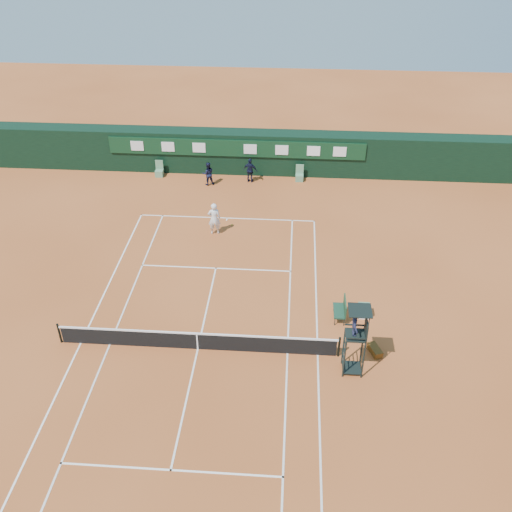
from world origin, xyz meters
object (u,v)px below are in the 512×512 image
at_px(player_bench, 342,309).
at_px(cooler, 364,311).
at_px(tennis_net, 197,341).
at_px(umpire_chair, 356,328).
at_px(player, 214,219).

xyz_separation_m(player_bench, cooler, (1.12, 0.25, -0.27)).
distance_m(player_bench, cooler, 1.18).
relative_size(player_bench, cooler, 1.86).
bearing_deg(tennis_net, cooler, 20.47).
height_order(umpire_chair, cooler, umpire_chair).
bearing_deg(umpire_chair, player, 124.37).
height_order(umpire_chair, player_bench, umpire_chair).
distance_m(umpire_chair, player, 13.28).
relative_size(cooler, player, 0.32).
bearing_deg(player, cooler, 130.49).
height_order(umpire_chair, player, umpire_chair).
height_order(tennis_net, player, player).
distance_m(player_bench, player, 10.32).
bearing_deg(umpire_chair, tennis_net, 172.96).
relative_size(umpire_chair, player, 1.67).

